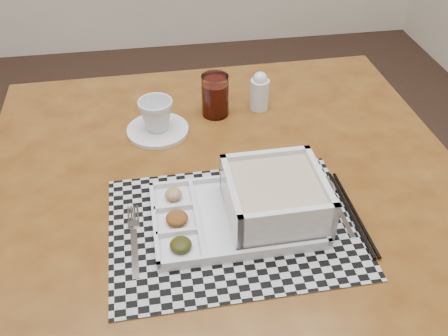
{
  "coord_description": "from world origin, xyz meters",
  "views": [
    {
      "loc": [
        0.68,
        -0.68,
        1.48
      ],
      "look_at": [
        0.81,
        0.11,
        0.84
      ],
      "focal_mm": 40.0,
      "sensor_mm": 36.0,
      "label": 1
    }
  ],
  "objects_px": {
    "dining_table": "(228,212)",
    "serving_tray": "(264,203)",
    "juice_glass": "(215,97)",
    "cup": "(156,115)",
    "creamer_bottle": "(260,91)"
  },
  "relations": [
    {
      "from": "serving_tray",
      "to": "juice_glass",
      "type": "height_order",
      "value": "juice_glass"
    },
    {
      "from": "cup",
      "to": "creamer_bottle",
      "type": "xyz_separation_m",
      "value": [
        0.27,
        0.07,
        0.0
      ]
    },
    {
      "from": "dining_table",
      "to": "cup",
      "type": "height_order",
      "value": "cup"
    },
    {
      "from": "dining_table",
      "to": "serving_tray",
      "type": "distance_m",
      "value": 0.17
    },
    {
      "from": "juice_glass",
      "to": "dining_table",
      "type": "bearing_deg",
      "value": -92.94
    },
    {
      "from": "serving_tray",
      "to": "cup",
      "type": "bearing_deg",
      "value": 119.67
    },
    {
      "from": "dining_table",
      "to": "serving_tray",
      "type": "bearing_deg",
      "value": -64.61
    },
    {
      "from": "dining_table",
      "to": "cup",
      "type": "xyz_separation_m",
      "value": [
        -0.14,
        0.22,
        0.13
      ]
    },
    {
      "from": "dining_table",
      "to": "serving_tray",
      "type": "relative_size",
      "value": 3.21
    },
    {
      "from": "creamer_bottle",
      "to": "dining_table",
      "type": "bearing_deg",
      "value": -114.32
    },
    {
      "from": "serving_tray",
      "to": "cup",
      "type": "relative_size",
      "value": 3.96
    },
    {
      "from": "dining_table",
      "to": "juice_glass",
      "type": "distance_m",
      "value": 0.31
    },
    {
      "from": "serving_tray",
      "to": "creamer_bottle",
      "type": "relative_size",
      "value": 3.21
    },
    {
      "from": "dining_table",
      "to": "serving_tray",
      "type": "height_order",
      "value": "serving_tray"
    },
    {
      "from": "cup",
      "to": "juice_glass",
      "type": "bearing_deg",
      "value": 0.21
    }
  ]
}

